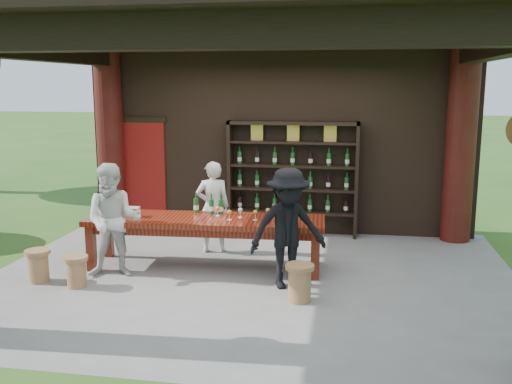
% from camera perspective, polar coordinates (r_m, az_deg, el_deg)
% --- Properties ---
extents(ground, '(90.00, 90.00, 0.00)m').
position_cam_1_polar(ground, '(8.10, -0.49, -8.55)').
color(ground, '#2D5119').
rests_on(ground, ground).
extents(pavilion, '(7.50, 6.00, 3.60)m').
position_cam_1_polar(pavilion, '(8.08, -0.06, 6.88)').
color(pavilion, slate).
rests_on(pavilion, ground).
extents(wine_shelf, '(2.31, 0.35, 2.04)m').
position_cam_1_polar(wine_shelf, '(10.16, 3.66, 1.37)').
color(wine_shelf, black).
rests_on(wine_shelf, ground).
extents(tasting_table, '(3.52, 1.08, 0.75)m').
position_cam_1_polar(tasting_table, '(8.40, -5.09, -3.35)').
color(tasting_table, '#56120C').
rests_on(tasting_table, ground).
extents(stool_near_left, '(0.32, 0.32, 0.43)m').
position_cam_1_polar(stool_near_left, '(8.04, -17.53, -7.51)').
color(stool_near_left, brown).
rests_on(stool_near_left, ground).
extents(stool_near_right, '(0.36, 0.36, 0.48)m').
position_cam_1_polar(stool_near_right, '(7.20, 4.38, -8.94)').
color(stool_near_right, brown).
rests_on(stool_near_right, ground).
extents(stool_far_left, '(0.34, 0.34, 0.45)m').
position_cam_1_polar(stool_far_left, '(8.41, -20.94, -6.83)').
color(stool_far_left, brown).
rests_on(stool_far_left, ground).
extents(host, '(0.62, 0.51, 1.48)m').
position_cam_1_polar(host, '(9.16, -4.34, -1.49)').
color(host, silver).
rests_on(host, ground).
extents(guest_woman, '(0.90, 0.78, 1.61)m').
position_cam_1_polar(guest_woman, '(8.19, -14.05, -2.80)').
color(guest_woman, beige).
rests_on(guest_woman, ground).
extents(guest_man, '(1.20, 0.98, 1.61)m').
position_cam_1_polar(guest_man, '(7.52, 3.21, -3.67)').
color(guest_man, black).
rests_on(guest_man, ground).
extents(table_bottles, '(0.47, 0.12, 0.31)m').
position_cam_1_polar(table_bottles, '(8.62, -4.69, -1.14)').
color(table_bottles, '#194C1E').
rests_on(table_bottles, tasting_table).
extents(table_glasses, '(2.18, 0.33, 0.15)m').
position_cam_1_polar(table_glasses, '(8.30, -2.38, -2.14)').
color(table_glasses, silver).
rests_on(table_glasses, tasting_table).
extents(napkin_basket, '(0.27, 0.19, 0.14)m').
position_cam_1_polar(napkin_basket, '(8.61, -12.48, -1.96)').
color(napkin_basket, '#BF6672').
rests_on(napkin_basket, tasting_table).
extents(shrubs, '(14.81, 8.12, 1.36)m').
position_cam_1_polar(shrubs, '(8.81, 14.05, -3.47)').
color(shrubs, '#194C14').
rests_on(shrubs, ground).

